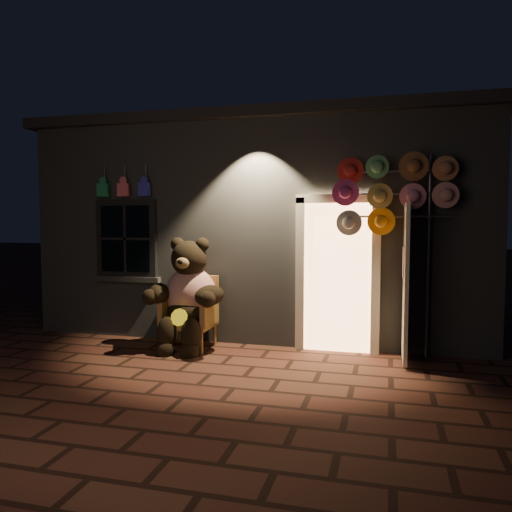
% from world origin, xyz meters
% --- Properties ---
extents(ground, '(60.00, 60.00, 0.00)m').
position_xyz_m(ground, '(0.00, 0.00, 0.00)').
color(ground, '#4F2C1E').
rests_on(ground, ground).
extents(shop_building, '(7.30, 5.95, 3.51)m').
position_xyz_m(shop_building, '(0.00, 3.99, 1.74)').
color(shop_building, slate).
rests_on(shop_building, ground).
extents(wicker_armchair, '(0.71, 0.64, 1.02)m').
position_xyz_m(wicker_armchair, '(-0.71, 1.16, 0.51)').
color(wicker_armchair, '#AB6742').
rests_on(wicker_armchair, ground).
extents(teddy_bear, '(1.20, 0.93, 1.65)m').
position_xyz_m(teddy_bear, '(-0.71, 1.03, 0.76)').
color(teddy_bear, '#AA2812').
rests_on(teddy_bear, ground).
extents(hat_rack, '(1.53, 0.22, 2.70)m').
position_xyz_m(hat_rack, '(2.04, 1.28, 2.22)').
color(hat_rack, '#59595E').
rests_on(hat_rack, ground).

